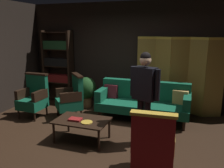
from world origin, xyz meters
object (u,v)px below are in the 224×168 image
Objects in this scene: bookshelf at (58,64)px; brass_tray at (87,122)px; book_red_leather at (75,119)px; folding_screen at (179,75)px; armchair_wing_right at (34,97)px; standing_figure at (144,90)px; armchair_wing_left at (71,97)px; coffee_table at (82,122)px; potted_plant at (86,90)px; velvet_couch at (143,100)px; armchair_gilt_accent at (153,146)px.

bookshelf is 9.71× the size of brass_tray.
bookshelf reaches higher than book_red_leather.
armchair_wing_right is (-3.28, -1.39, -0.50)m from folding_screen.
armchair_wing_right is at bearing 168.73° from standing_figure.
coffee_table is at bearing -52.92° from armchair_wing_left.
brass_tray is at bearing -50.75° from armchair_wing_left.
potted_plant is at bearing 139.43° from standing_figure.
bookshelf is (-3.43, 0.03, 0.10)m from folding_screen.
velvet_couch is 2.04× the size of armchair_wing_right.
coffee_table is at bearing 153.76° from armchair_gilt_accent.
armchair_wing_right is 1.40m from potted_plant.
bookshelf is 2.97m from coffee_table.
coffee_table is at bearing 145.77° from brass_tray.
folding_screen is 2.02× the size of armchair_gilt_accent.
coffee_table is at bearing -167.83° from standing_figure.
armchair_gilt_accent is (-0.15, -2.90, -0.50)m from folding_screen.
armchair_wing_left is at bearing 129.25° from brass_tray.
folding_screen is 0.99× the size of velvet_couch.
armchair_wing_left is (-0.79, 1.04, 0.12)m from coffee_table.
brass_tray is at bearing -34.23° from coffee_table.
armchair_wing_left is (1.05, -1.18, -0.60)m from bookshelf.
coffee_table is 1.31m from armchair_wing_left.
standing_figure reaches higher than velvet_couch.
armchair_gilt_accent is 1.00× the size of armchair_wing_left.
coffee_table is 1.32m from standing_figure.
coffee_table is (-1.60, -2.19, -0.61)m from folding_screen.
velvet_couch is at bearing -13.29° from potted_plant.
folding_screen is 1.24× the size of standing_figure.
armchair_wing_right reaches higher than velvet_couch.
standing_figure reaches higher than book_red_leather.
armchair_wing_right reaches higher than book_red_leather.
coffee_table is 0.96× the size of armchair_gilt_accent.
book_red_leather reaches higher than brass_tray.
book_red_leather is (-1.56, 0.65, -0.05)m from armchair_gilt_accent.
standing_figure is (1.91, -0.80, 0.54)m from armchair_wing_left.
armchair_gilt_accent is 3.41m from potted_plant.
velvet_couch is (2.70, -0.74, -0.64)m from bookshelf.
armchair_gilt_accent is at bearing -49.21° from potted_plant.
folding_screen is 1.15m from velvet_couch.
folding_screen reaches higher than velvet_couch.
velvet_couch is 1.25× the size of standing_figure.
standing_figure reaches higher than coffee_table.
armchair_wing_left is at bearing 127.08° from coffee_table.
coffee_table is 2.03m from potted_plant.
coffee_table is 4.74× the size of brass_tray.
folding_screen is 2.69m from armchair_wing_left.
armchair_gilt_accent reaches higher than coffee_table.
brass_tray is at bearing -49.51° from bookshelf.
armchair_wing_right is 4.92× the size of brass_tray.
bookshelf is 1.68m from armchair_wing_left.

